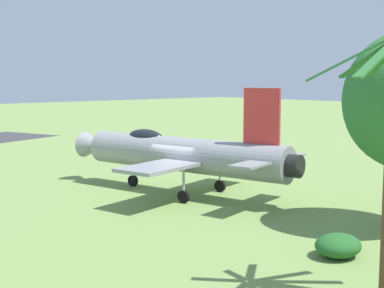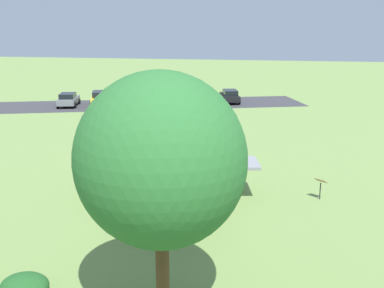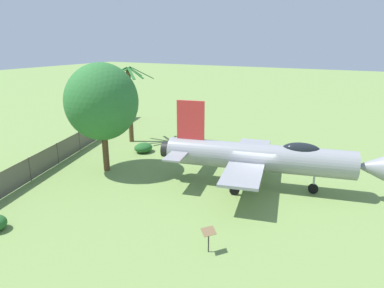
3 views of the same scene
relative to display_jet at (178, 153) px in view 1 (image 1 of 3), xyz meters
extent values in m
plane|color=#75934C|center=(-0.08, 0.36, -2.04)|extent=(200.00, 200.00, 0.00)
cylinder|color=gray|center=(-0.08, 0.36, -0.04)|extent=(4.17, 11.52, 1.70)
cone|color=gray|center=(1.31, -5.80, -0.04)|extent=(1.76, 1.88, 1.45)
cylinder|color=black|center=(-1.39, 6.17, -0.04)|extent=(1.13, 0.81, 1.02)
ellipsoid|color=black|center=(0.47, -2.10, 0.68)|extent=(1.36, 2.34, 0.84)
cube|color=red|center=(-1.04, 4.59, 2.06)|extent=(0.53, 1.79, 2.50)
cube|color=gray|center=(2.44, 1.51, -0.25)|extent=(4.10, 2.91, 0.16)
cube|color=gray|center=(-2.85, 0.32, -0.25)|extent=(4.10, 2.91, 0.16)
cube|color=gray|center=(0.57, 5.42, 0.13)|extent=(2.00, 1.47, 0.10)
cube|color=gray|center=(-2.84, 4.65, 0.13)|extent=(2.00, 1.47, 0.10)
cylinder|color=#A5A8AD|center=(0.67, -2.99, -0.97)|extent=(0.12, 0.12, 1.53)
cylinder|color=black|center=(0.67, -2.99, -1.74)|extent=(0.31, 0.62, 0.60)
cylinder|color=#A5A8AD|center=(1.18, 1.81, -0.97)|extent=(0.12, 0.12, 1.53)
cylinder|color=black|center=(1.18, 1.81, -1.74)|extent=(0.31, 0.62, 0.60)
cylinder|color=#A5A8AD|center=(-1.84, 1.13, -0.97)|extent=(0.12, 0.12, 1.53)
cylinder|color=black|center=(-1.84, 1.13, -1.74)|extent=(0.31, 0.62, 0.60)
cube|color=#2D7033|center=(5.57, 13.96, 4.21)|extent=(2.10, 0.46, 0.98)
cube|color=#2D7033|center=(3.96, 13.12, 4.21)|extent=(1.06, 1.40, 0.91)
cube|color=#2D7033|center=(4.51, 13.01, 4.21)|extent=(0.34, 1.44, 0.94)
cube|color=#2D7033|center=(5.16, 12.92, 4.21)|extent=(1.46, 1.80, 1.13)
ellipsoid|color=#235B26|center=(2.37, 10.97, -1.66)|extent=(1.64, 1.41, 0.76)
cylinder|color=#333333|center=(-7.91, -0.09, -1.59)|extent=(0.06, 0.06, 0.90)
cube|color=olive|center=(-7.91, -0.09, -1.02)|extent=(0.72, 0.68, 0.25)
camera|label=1|loc=(17.22, 20.71, 3.74)|focal=50.90mm
camera|label=2|loc=(-5.72, 23.13, 6.73)|focal=42.74mm
camera|label=3|loc=(-19.99, -5.85, 6.93)|focal=32.56mm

